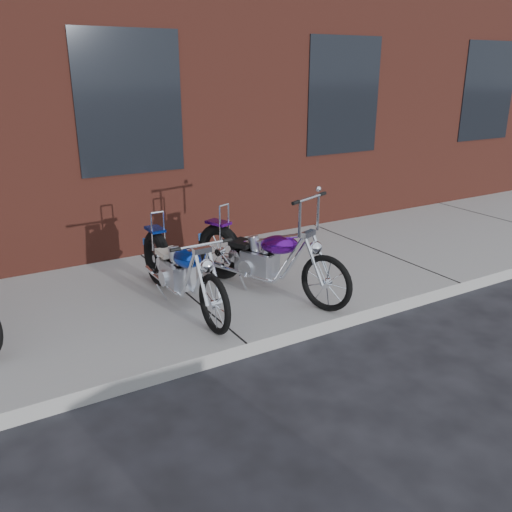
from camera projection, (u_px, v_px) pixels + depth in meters
ground at (247, 358)px, 5.20m from camera, size 120.00×120.00×0.00m
sidewalk at (184, 297)px, 6.39m from camera, size 22.00×3.00×0.15m
chopper_purple at (265, 260)px, 6.21m from camera, size 0.90×2.07×1.22m
chopper_blue at (181, 272)px, 5.88m from camera, size 0.52×2.11×0.92m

